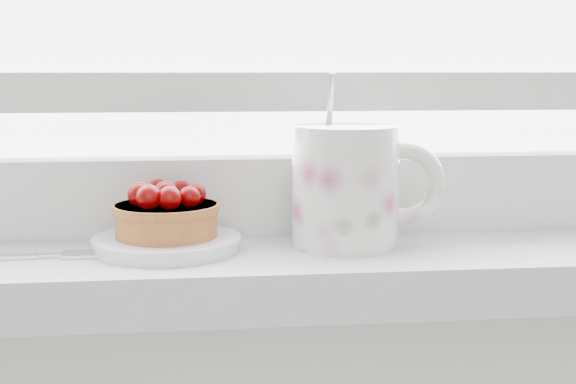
{
  "coord_description": "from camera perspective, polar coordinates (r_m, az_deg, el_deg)",
  "views": [
    {
      "loc": [
        -0.05,
        1.23,
        1.09
      ],
      "look_at": [
        0.03,
        1.88,
        0.99
      ],
      "focal_mm": 50.0,
      "sensor_mm": 36.0,
      "label": 1
    }
  ],
  "objects": [
    {
      "name": "saucer",
      "position": [
        0.68,
        -8.6,
        -3.64
      ],
      "size": [
        0.12,
        0.12,
        0.01
      ],
      "primitive_type": "cylinder",
      "color": "silver",
      "rests_on": "windowsill"
    },
    {
      "name": "raspberry_tart",
      "position": [
        0.67,
        -8.68,
        -1.46
      ],
      "size": [
        0.09,
        0.09,
        0.05
      ],
      "color": "brown",
      "rests_on": "saucer"
    },
    {
      "name": "floral_mug",
      "position": [
        0.69,
        4.41,
        0.6
      ],
      "size": [
        0.14,
        0.1,
        0.15
      ],
      "color": "silver",
      "rests_on": "windowsill"
    },
    {
      "name": "fork",
      "position": [
        0.68,
        -18.7,
        -4.37
      ],
      "size": [
        0.19,
        0.03,
        0.0
      ],
      "color": "silver",
      "rests_on": "windowsill"
    }
  ]
}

